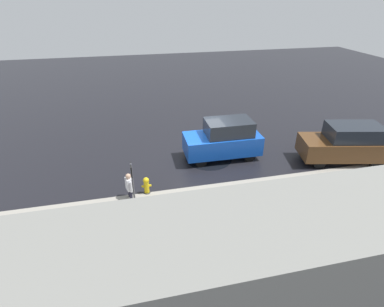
# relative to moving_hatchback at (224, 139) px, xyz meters

# --- Properties ---
(ground_plane) EXTENTS (60.00, 60.00, 0.00)m
(ground_plane) POSITION_rel_moving_hatchback_xyz_m (1.08, -0.21, -1.03)
(ground_plane) COLOR black
(kerb_strip) EXTENTS (24.00, 3.20, 0.04)m
(kerb_strip) POSITION_rel_moving_hatchback_xyz_m (1.08, 3.99, -1.01)
(kerb_strip) COLOR gray
(kerb_strip) RESTS_ON ground
(moving_hatchback) EXTENTS (3.93, 1.76, 2.06)m
(moving_hatchback) POSITION_rel_moving_hatchback_xyz_m (0.00, 0.00, 0.00)
(moving_hatchback) COLOR blue
(moving_hatchback) RESTS_ON ground
(parked_sedan) EXTENTS (4.58, 2.63, 1.98)m
(parked_sedan) POSITION_rel_moving_hatchback_xyz_m (-5.92, 1.75, -0.03)
(parked_sedan) COLOR #513319
(parked_sedan) RESTS_ON ground
(fire_hydrant) EXTENTS (0.42, 0.31, 0.80)m
(fire_hydrant) POSITION_rel_moving_hatchback_xyz_m (4.23, 2.39, -0.63)
(fire_hydrant) COLOR gold
(fire_hydrant) RESTS_ON ground
(pedestrian) EXTENTS (0.33, 0.55, 1.22)m
(pedestrian) POSITION_rel_moving_hatchback_xyz_m (4.94, 2.59, -0.34)
(pedestrian) COLOR silver
(pedestrian) RESTS_ON ground
(metal_railing) EXTENTS (9.46, 0.04, 1.05)m
(metal_railing) POSITION_rel_moving_hatchback_xyz_m (1.13, 5.38, -0.29)
(metal_railing) COLOR #B7BABF
(metal_railing) RESTS_ON ground
(sign_post) EXTENTS (0.07, 0.44, 2.40)m
(sign_post) POSITION_rel_moving_hatchback_xyz_m (4.77, 3.85, 0.55)
(sign_post) COLOR #4C4C51
(sign_post) RESTS_ON ground
(puddle_patch) EXTENTS (2.41, 2.41, 0.01)m
(puddle_patch) POSITION_rel_moving_hatchback_xyz_m (0.79, 0.03, -1.02)
(puddle_patch) COLOR black
(puddle_patch) RESTS_ON ground
(building_block) EXTENTS (10.32, 2.40, 4.02)m
(building_block) POSITION_rel_moving_hatchback_xyz_m (3.78, 9.29, 0.98)
(building_block) COLOR slate
(building_block) RESTS_ON ground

